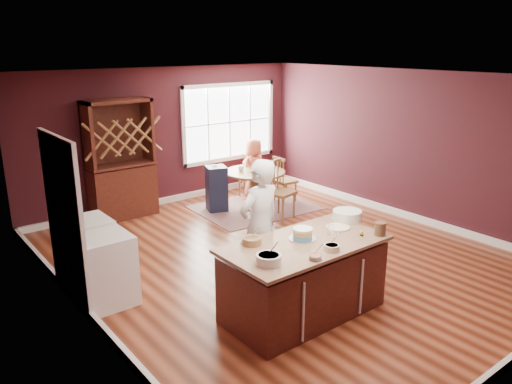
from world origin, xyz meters
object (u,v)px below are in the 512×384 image
layer_cake (303,234)px  high_chair (217,188)px  kitchen_island (303,280)px  chair_east (285,179)px  chair_south (281,190)px  toddler (212,170)px  chair_north (248,174)px  dining_table (255,182)px  seated_woman (254,170)px  hutch (121,160)px  dryer (87,253)px  baker (260,227)px  washer (106,270)px

layer_cake → high_chair: (1.30, 3.76, -0.53)m
kitchen_island → chair_east: chair_east is taller
kitchen_island → chair_south: chair_south is taller
layer_cake → toddler: (1.22, 3.77, -0.18)m
kitchen_island → high_chair: 4.08m
toddler → kitchen_island: bearing=-108.3°
layer_cake → chair_north: layer_cake is taller
dining_table → layer_cake: bearing=-119.9°
seated_woman → layer_cake: bearing=49.1°
hutch → dryer: hutch is taller
baker → seated_woman: baker is taller
dining_table → high_chair: high_chair is taller
high_chair → dryer: 3.45m
kitchen_island → baker: size_ratio=1.10×
seated_woman → dryer: (-4.08, -1.63, -0.18)m
layer_cake → chair_south: size_ratio=0.30×
kitchen_island → hutch: 4.68m
baker → chair_east: size_ratio=1.85×
chair_east → hutch: bearing=71.4°
kitchen_island → seated_woman: 4.60m
dining_table → hutch: size_ratio=0.54×
kitchen_island → washer: bearing=135.8°
dryer → toddler: bearing=26.9°
baker → layer_cake: bearing=92.6°
layer_cake → seated_woman: (2.28, 3.87, -0.35)m
chair_east → high_chair: size_ratio=1.05×
chair_east → toddler: (-1.50, 0.40, 0.33)m
dryer → chair_north: bearing=24.9°
toddler → hutch: bearing=152.8°
washer → dining_table: bearing=25.8°
chair_east → dryer: (-4.52, -1.14, -0.02)m
chair_north → toddler: bearing=-13.2°
toddler → washer: toddler is taller
baker → high_chair: bearing=-119.6°
kitchen_island → toddler: bearing=71.7°
chair_east → dryer: bearing=106.8°
layer_cake → toddler: bearing=72.1°
toddler → dryer: toddler is taller
chair_north → hutch: bearing=-40.2°
toddler → washer: 3.74m
chair_east → chair_south: bearing=136.8°
seated_woman → dryer: seated_woman is taller
dining_table → chair_east: size_ratio=1.23×
high_chair → washer: size_ratio=1.02×
chair_south → seated_woman: size_ratio=0.86×
hutch → chair_north: bearing=-7.5°
dining_table → washer: size_ratio=1.31×
baker → hutch: size_ratio=0.81×
layer_cake → toddler: 3.97m
baker → high_chair: baker is taller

